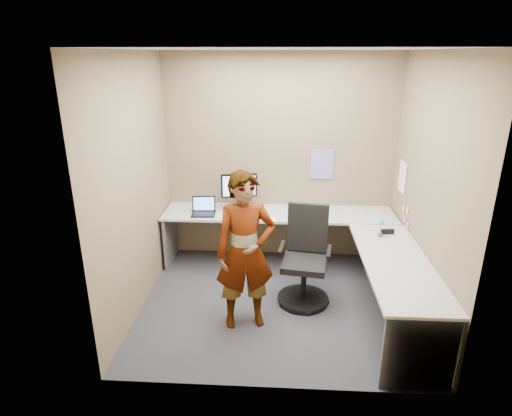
# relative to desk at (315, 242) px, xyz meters

# --- Properties ---
(ground) EXTENTS (3.00, 3.00, 0.00)m
(ground) POSITION_rel_desk_xyz_m (-0.44, -0.39, -0.59)
(ground) COLOR #2A2A2F
(ground) RESTS_ON ground
(wall_back) EXTENTS (3.00, 0.00, 3.00)m
(wall_back) POSITION_rel_desk_xyz_m (-0.44, 0.91, 0.76)
(wall_back) COLOR brown
(wall_back) RESTS_ON ground
(wall_right) EXTENTS (0.00, 2.70, 2.70)m
(wall_right) POSITION_rel_desk_xyz_m (1.06, -0.39, 0.76)
(wall_right) COLOR brown
(wall_right) RESTS_ON ground
(wall_left) EXTENTS (0.00, 2.70, 2.70)m
(wall_left) POSITION_rel_desk_xyz_m (-1.94, -0.39, 0.76)
(wall_left) COLOR brown
(wall_left) RESTS_ON ground
(ceiling) EXTENTS (3.00, 3.00, 0.00)m
(ceiling) POSITION_rel_desk_xyz_m (-0.44, -0.39, 2.11)
(ceiling) COLOR white
(ceiling) RESTS_ON wall_back
(desk) EXTENTS (2.98, 2.58, 0.73)m
(desk) POSITION_rel_desk_xyz_m (0.00, 0.00, 0.00)
(desk) COLOR #A4A4A4
(desk) RESTS_ON ground
(paper_ream) EXTENTS (0.33, 0.27, 0.06)m
(paper_ream) POSITION_rel_desk_xyz_m (-0.95, 0.61, 0.17)
(paper_ream) COLOR #B52412
(paper_ream) RESTS_ON desk
(monitor) EXTENTS (0.46, 0.17, 0.44)m
(monitor) POSITION_rel_desk_xyz_m (-0.95, 0.63, 0.46)
(monitor) COLOR black
(monitor) RESTS_ON paper_ream
(laptop) EXTENTS (0.31, 0.27, 0.21)m
(laptop) POSITION_rel_desk_xyz_m (-1.39, 0.49, 0.20)
(laptop) COLOR black
(laptop) RESTS_ON desk
(trackball_mouse) EXTENTS (0.12, 0.08, 0.07)m
(trackball_mouse) POSITION_rel_desk_xyz_m (-1.08, 0.55, 0.17)
(trackball_mouse) COLOR #B7B7BC
(trackball_mouse) RESTS_ON desk
(origami) EXTENTS (0.10, 0.10, 0.06)m
(origami) POSITION_rel_desk_xyz_m (-0.51, 0.36, 0.17)
(origami) COLOR white
(origami) RESTS_ON desk
(stapler) EXTENTS (0.15, 0.06, 0.05)m
(stapler) POSITION_rel_desk_xyz_m (0.80, -0.03, 0.17)
(stapler) COLOR black
(stapler) RESTS_ON desk
(flower) EXTENTS (0.07, 0.07, 0.22)m
(flower) POSITION_rel_desk_xyz_m (0.70, -0.11, 0.28)
(flower) COLOR brown
(flower) RESTS_ON desk
(calendar_purple) EXTENTS (0.30, 0.01, 0.40)m
(calendar_purple) POSITION_rel_desk_xyz_m (0.11, 0.90, 0.71)
(calendar_purple) COLOR #846BB7
(calendar_purple) RESTS_ON wall_back
(calendar_white) EXTENTS (0.01, 0.28, 0.38)m
(calendar_white) POSITION_rel_desk_xyz_m (1.05, 0.51, 0.66)
(calendar_white) COLOR white
(calendar_white) RESTS_ON wall_right
(sticky_note_a) EXTENTS (0.01, 0.07, 0.07)m
(sticky_note_a) POSITION_rel_desk_xyz_m (1.05, 0.16, 0.36)
(sticky_note_a) COLOR #F2E059
(sticky_note_a) RESTS_ON wall_right
(sticky_note_b) EXTENTS (0.01, 0.07, 0.07)m
(sticky_note_b) POSITION_rel_desk_xyz_m (1.05, 0.21, 0.23)
(sticky_note_b) COLOR pink
(sticky_note_b) RESTS_ON wall_right
(sticky_note_c) EXTENTS (0.01, 0.07, 0.07)m
(sticky_note_c) POSITION_rel_desk_xyz_m (1.05, 0.09, 0.21)
(sticky_note_c) COLOR pink
(sticky_note_c) RESTS_ON wall_right
(sticky_note_d) EXTENTS (0.01, 0.07, 0.07)m
(sticky_note_d) POSITION_rel_desk_xyz_m (1.05, 0.31, 0.33)
(sticky_note_d) COLOR #F2E059
(sticky_note_d) RESTS_ON wall_right
(office_chair) EXTENTS (0.60, 0.58, 1.09)m
(office_chair) POSITION_rel_desk_xyz_m (-0.13, -0.27, -0.14)
(office_chair) COLOR black
(office_chair) RESTS_ON ground
(person) EXTENTS (0.67, 0.52, 1.63)m
(person) POSITION_rel_desk_xyz_m (-0.75, -0.76, 0.23)
(person) COLOR #999399
(person) RESTS_ON ground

